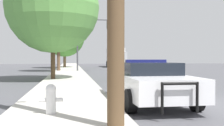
% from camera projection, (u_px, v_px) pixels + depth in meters
% --- Properties ---
extents(sidewalk_left, '(3.00, 110.00, 0.13)m').
position_uv_depth(sidewalk_left, '(65.00, 107.00, 8.07)').
color(sidewalk_left, '#BCB7AD').
rests_on(sidewalk_left, ground_plane).
extents(police_car, '(2.15, 5.25, 1.43)m').
position_uv_depth(police_car, '(148.00, 81.00, 9.23)').
color(police_car, white).
rests_on(police_car, ground_plane).
extents(fire_hydrant, '(0.59, 0.26, 0.73)m').
position_uv_depth(fire_hydrant, '(51.00, 98.00, 6.82)').
color(fire_hydrant, white).
rests_on(fire_hydrant, sidewalk_left).
extents(traffic_light, '(3.38, 0.35, 5.35)m').
position_uv_depth(traffic_light, '(90.00, 34.00, 28.54)').
color(traffic_light, '#424247').
rests_on(traffic_light, sidewalk_left).
extents(car_background_distant, '(2.22, 4.08, 1.45)m').
position_uv_depth(car_background_distant, '(115.00, 62.00, 45.83)').
color(car_background_distant, maroon).
rests_on(car_background_distant, ground_plane).
extents(box_truck, '(2.94, 7.64, 2.89)m').
position_uv_depth(box_truck, '(116.00, 57.00, 43.07)').
color(box_truck, '#B7B7BC').
rests_on(box_truck, ground_plane).
extents(tree_sidewalk_far, '(5.45, 5.45, 6.88)m').
position_uv_depth(tree_sidewalk_far, '(65.00, 37.00, 38.33)').
color(tree_sidewalk_far, brown).
rests_on(tree_sidewalk_far, sidewalk_left).
extents(tree_sidewalk_mid, '(4.37, 4.37, 7.36)m').
position_uv_depth(tree_sidewalk_mid, '(58.00, 20.00, 28.79)').
color(tree_sidewalk_mid, brown).
rests_on(tree_sidewalk_mid, sidewalk_left).
extents(tree_sidewalk_near, '(5.92, 5.92, 7.56)m').
position_uv_depth(tree_sidewalk_near, '(53.00, 6.00, 17.76)').
color(tree_sidewalk_near, '#4C3823').
rests_on(tree_sidewalk_near, sidewalk_left).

